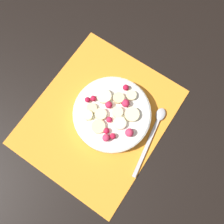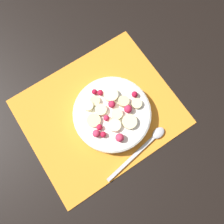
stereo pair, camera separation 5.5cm
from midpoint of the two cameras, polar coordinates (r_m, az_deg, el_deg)
ground_plane at (r=0.60m, az=-6.00°, el=-1.72°), size 3.00×3.00×0.00m
placemat at (r=0.59m, az=-6.03°, el=-1.66°), size 0.40×0.34×0.01m
fruit_bowl at (r=0.57m, az=-2.71°, el=-1.03°), size 0.20×0.20×0.06m
spoon at (r=0.58m, az=8.41°, el=-4.89°), size 0.20×0.05×0.01m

